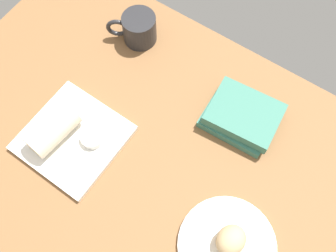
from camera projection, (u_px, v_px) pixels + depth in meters
The scene contains 8 objects.
dining_table at pixel (124, 154), 100.09cm from camera, with size 110.00×90.00×4.00cm, color brown.
round_plate at pixel (227, 246), 88.30cm from camera, with size 22.59×22.59×1.40cm, color silver.
scone_pastry at pixel (231, 240), 85.18cm from camera, with size 7.35×6.29×6.08cm, color tan.
square_plate at pixel (73, 138), 98.87cm from camera, with size 23.61×23.61×1.60cm, color white.
sauce_cup at pixel (92, 137), 96.77cm from camera, with size 5.82×5.82×2.22cm.
breakfast_wrap at pixel (52, 129), 95.07cm from camera, with size 7.17×7.17×13.37cm, color beige.
book_stack at pixel (241, 117), 98.90cm from camera, with size 19.10×15.66×5.67cm.
coffee_mug at pixel (138, 28), 108.24cm from camera, with size 13.07×10.14×8.73cm.
Camera 1 is at (-28.31, 21.56, 96.53)cm, focal length 41.42 mm.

